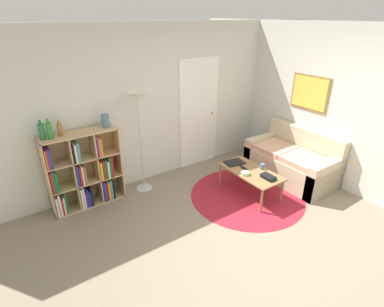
{
  "coord_description": "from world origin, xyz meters",
  "views": [
    {
      "loc": [
        -2.43,
        -1.89,
        2.69
      ],
      "look_at": [
        -0.18,
        1.35,
        0.85
      ],
      "focal_mm": 28.0,
      "sensor_mm": 36.0,
      "label": 1
    }
  ],
  "objects_px": {
    "bottle_middle": "(49,130)",
    "vase_on_shelf": "(105,121)",
    "floor_lamp": "(138,109)",
    "couch": "(293,162)",
    "bookshelf": "(83,173)",
    "cup": "(262,166)",
    "bowl": "(245,173)",
    "bottle_right": "(60,129)",
    "coffee_table": "(250,173)",
    "bottle_left": "(42,131)",
    "laptop": "(234,162)"
  },
  "relations": [
    {
      "from": "bottle_middle",
      "to": "vase_on_shelf",
      "type": "distance_m",
      "value": 0.77
    },
    {
      "from": "floor_lamp",
      "to": "couch",
      "type": "relative_size",
      "value": 1.09
    },
    {
      "from": "bookshelf",
      "to": "cup",
      "type": "xyz_separation_m",
      "value": [
        2.46,
        -1.29,
        -0.06
      ]
    },
    {
      "from": "bowl",
      "to": "bottle_right",
      "type": "xyz_separation_m",
      "value": [
        -2.31,
        1.29,
        0.82
      ]
    },
    {
      "from": "cup",
      "to": "coffee_table",
      "type": "bearing_deg",
      "value": 162.93
    },
    {
      "from": "bookshelf",
      "to": "couch",
      "type": "distance_m",
      "value": 3.54
    },
    {
      "from": "bottle_middle",
      "to": "bookshelf",
      "type": "bearing_deg",
      "value": 1.85
    },
    {
      "from": "bookshelf",
      "to": "bowl",
      "type": "height_order",
      "value": "bookshelf"
    },
    {
      "from": "couch",
      "to": "bottle_left",
      "type": "relative_size",
      "value": 5.57
    },
    {
      "from": "bookshelf",
      "to": "vase_on_shelf",
      "type": "xyz_separation_m",
      "value": [
        0.43,
        -0.0,
        0.74
      ]
    },
    {
      "from": "cup",
      "to": "vase_on_shelf",
      "type": "bearing_deg",
      "value": 147.46
    },
    {
      "from": "bowl",
      "to": "bottle_right",
      "type": "relative_size",
      "value": 0.6
    },
    {
      "from": "bookshelf",
      "to": "laptop",
      "type": "relative_size",
      "value": 3.39
    },
    {
      "from": "floor_lamp",
      "to": "couch",
      "type": "xyz_separation_m",
      "value": [
        2.38,
        -1.15,
        -1.1
      ]
    },
    {
      "from": "floor_lamp",
      "to": "coffee_table",
      "type": "height_order",
      "value": "floor_lamp"
    },
    {
      "from": "couch",
      "to": "vase_on_shelf",
      "type": "relative_size",
      "value": 7.77
    },
    {
      "from": "cup",
      "to": "bottle_left",
      "type": "relative_size",
      "value": 0.34
    },
    {
      "from": "couch",
      "to": "vase_on_shelf",
      "type": "distance_m",
      "value": 3.28
    },
    {
      "from": "coffee_table",
      "to": "bottle_left",
      "type": "bearing_deg",
      "value": 155.09
    },
    {
      "from": "floor_lamp",
      "to": "vase_on_shelf",
      "type": "height_order",
      "value": "floor_lamp"
    },
    {
      "from": "couch",
      "to": "bowl",
      "type": "relative_size",
      "value": 10.98
    },
    {
      "from": "coffee_table",
      "to": "cup",
      "type": "bearing_deg",
      "value": -17.07
    },
    {
      "from": "floor_lamp",
      "to": "laptop",
      "type": "xyz_separation_m",
      "value": [
        1.32,
        -0.77,
        -0.97
      ]
    },
    {
      "from": "bookshelf",
      "to": "coffee_table",
      "type": "xyz_separation_m",
      "value": [
        2.26,
        -1.23,
        -0.15
      ]
    },
    {
      "from": "laptop",
      "to": "bottle_left",
      "type": "relative_size",
      "value": 1.27
    },
    {
      "from": "cup",
      "to": "vase_on_shelf",
      "type": "relative_size",
      "value": 0.47
    },
    {
      "from": "coffee_table",
      "to": "laptop",
      "type": "distance_m",
      "value": 0.36
    },
    {
      "from": "couch",
      "to": "bowl",
      "type": "distance_m",
      "value": 1.2
    },
    {
      "from": "bookshelf",
      "to": "bottle_middle",
      "type": "height_order",
      "value": "bottle_middle"
    },
    {
      "from": "bottle_left",
      "to": "bottle_middle",
      "type": "height_order",
      "value": "bottle_middle"
    },
    {
      "from": "bookshelf",
      "to": "bottle_left",
      "type": "distance_m",
      "value": 0.87
    },
    {
      "from": "couch",
      "to": "bottle_middle",
      "type": "distance_m",
      "value": 3.97
    },
    {
      "from": "bottle_left",
      "to": "vase_on_shelf",
      "type": "distance_m",
      "value": 0.86
    },
    {
      "from": "floor_lamp",
      "to": "coffee_table",
      "type": "xyz_separation_m",
      "value": [
        1.35,
        -1.12,
        -1.02
      ]
    },
    {
      "from": "bottle_left",
      "to": "vase_on_shelf",
      "type": "bearing_deg",
      "value": -1.08
    },
    {
      "from": "cup",
      "to": "bottle_right",
      "type": "height_order",
      "value": "bottle_right"
    },
    {
      "from": "couch",
      "to": "bottle_middle",
      "type": "xyz_separation_m",
      "value": [
        -3.63,
        1.25,
        0.99
      ]
    },
    {
      "from": "coffee_table",
      "to": "laptop",
      "type": "height_order",
      "value": "laptop"
    },
    {
      "from": "cup",
      "to": "bottle_left",
      "type": "height_order",
      "value": "bottle_left"
    },
    {
      "from": "floor_lamp",
      "to": "bowl",
      "type": "bearing_deg",
      "value": -44.49
    },
    {
      "from": "bowl",
      "to": "cup",
      "type": "bearing_deg",
      "value": -2.86
    },
    {
      "from": "couch",
      "to": "bottle_right",
      "type": "bearing_deg",
      "value": 159.96
    },
    {
      "from": "coffee_table",
      "to": "bottle_right",
      "type": "bearing_deg",
      "value": 153.14
    },
    {
      "from": "bookshelf",
      "to": "laptop",
      "type": "height_order",
      "value": "bookshelf"
    },
    {
      "from": "laptop",
      "to": "vase_on_shelf",
      "type": "bearing_deg",
      "value": 154.01
    },
    {
      "from": "bookshelf",
      "to": "couch",
      "type": "height_order",
      "value": "bookshelf"
    },
    {
      "from": "bookshelf",
      "to": "cup",
      "type": "relative_size",
      "value": 12.74
    },
    {
      "from": "bowl",
      "to": "bottle_left",
      "type": "xyz_separation_m",
      "value": [
        -2.53,
        1.29,
        0.84
      ]
    },
    {
      "from": "bowl",
      "to": "vase_on_shelf",
      "type": "distance_m",
      "value": 2.26
    },
    {
      "from": "cup",
      "to": "couch",
      "type": "bearing_deg",
      "value": 2.24
    }
  ]
}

